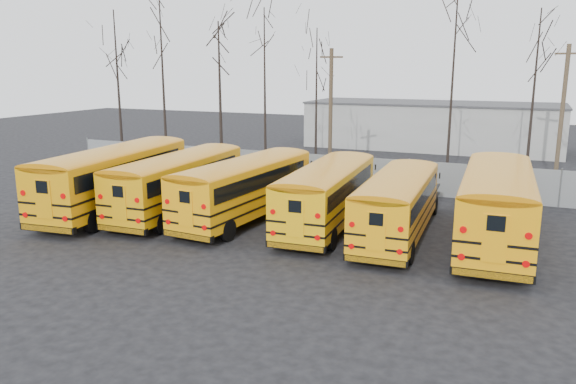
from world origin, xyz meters
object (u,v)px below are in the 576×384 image
at_px(bus_d, 329,190).
at_px(bus_f, 497,199).
at_px(bus_e, 398,200).
at_px(utility_pole_left, 331,112).
at_px(utility_pole_right, 562,113).
at_px(bus_b, 180,178).
at_px(bus_c, 247,183).
at_px(bus_a, 117,173).

relative_size(bus_d, bus_f, 0.90).
relative_size(bus_d, bus_e, 1.04).
relative_size(utility_pole_left, utility_pole_right, 0.98).
distance_m(utility_pole_left, utility_pole_right, 14.46).
bearing_deg(bus_b, bus_e, -0.99).
relative_size(bus_b, bus_f, 0.93).
bearing_deg(bus_d, utility_pole_left, 105.46).
bearing_deg(bus_b, utility_pole_left, 71.27).
xyz_separation_m(bus_b, bus_c, (3.66, 0.29, -0.02)).
bearing_deg(utility_pole_right, bus_b, -125.94).
xyz_separation_m(bus_d, utility_pole_right, (10.02, 15.12, 2.70)).
xyz_separation_m(bus_a, utility_pole_right, (20.97, 16.67, 2.47)).
xyz_separation_m(bus_b, utility_pole_left, (3.66, 12.31, 2.54)).
bearing_deg(bus_d, bus_a, -175.56).
relative_size(bus_c, utility_pole_right, 1.27).
xyz_separation_m(bus_c, bus_e, (7.37, -0.06, -0.10)).
bearing_deg(bus_c, bus_f, 7.55).
distance_m(bus_e, bus_f, 4.02).
xyz_separation_m(bus_d, bus_e, (3.35, -0.46, -0.06)).
bearing_deg(utility_pole_left, bus_c, -113.23).
xyz_separation_m(bus_a, bus_d, (10.95, 1.54, -0.23)).
bearing_deg(bus_e, utility_pole_right, 64.25).
relative_size(bus_d, utility_pole_right, 1.25).
distance_m(bus_b, bus_e, 11.03).
bearing_deg(bus_d, utility_pole_right, 52.90).
bearing_deg(bus_c, bus_b, -171.13).
bearing_deg(bus_c, utility_pole_right, 52.23).
distance_m(bus_b, utility_pole_left, 13.09).
xyz_separation_m(bus_c, utility_pole_left, (0.00, 12.02, 2.57)).
height_order(bus_b, bus_e, bus_b).
distance_m(bus_d, utility_pole_left, 12.57).
distance_m(bus_b, utility_pole_right, 23.88).
xyz_separation_m(bus_e, utility_pole_left, (-7.36, 12.08, 2.66)).
bearing_deg(bus_b, bus_a, -167.54).
relative_size(bus_c, bus_f, 0.92).
bearing_deg(bus_f, bus_b, -179.31).
relative_size(bus_b, bus_c, 1.01).
relative_size(bus_c, bus_e, 1.06).
bearing_deg(bus_a, bus_d, 2.20).
bearing_deg(bus_c, utility_pole_left, 94.34).
relative_size(bus_a, utility_pole_left, 1.45).
bearing_deg(bus_b, bus_f, 1.36).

